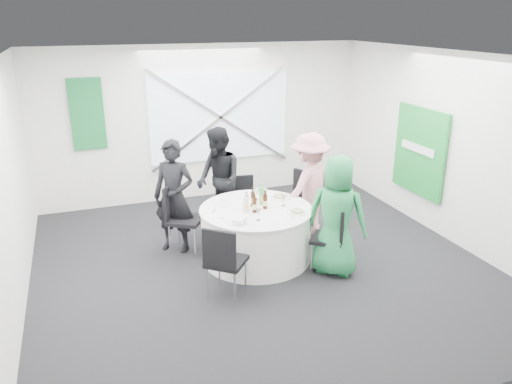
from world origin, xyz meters
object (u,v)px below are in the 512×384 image
object	(u,v)px
clear_water_bottle	(246,205)
person_woman_pink	(309,186)
person_man_back_left	(174,197)
green_water_bottle	(262,196)
person_man_back	(219,180)
chair_back_left	(179,213)
chair_front_left	(223,257)
chair_back_right	(300,199)
banquet_table	(256,234)
person_woman_green	(337,216)
chair_front_right	(335,233)
chair_back	(243,199)

from	to	relation	value
clear_water_bottle	person_woman_pink	bearing A→B (deg)	23.65
person_man_back_left	green_water_bottle	size ratio (longest dim) A/B	5.33
person_man_back_left	person_man_back	xyz separation A→B (m)	(0.80, 0.49, 0.01)
chair_back_left	green_water_bottle	bearing A→B (deg)	-81.30
person_man_back_left	chair_front_left	bearing A→B (deg)	-46.04
chair_back_right	banquet_table	bearing A→B (deg)	-90.00
chair_front_left	person_woman_pink	bearing A→B (deg)	-103.18
chair_back_right	person_woman_green	xyz separation A→B (m)	(-0.06, -1.23, 0.21)
banquet_table	chair_back_left	bearing A→B (deg)	147.00
chair_front_right	person_man_back	size ratio (longest dim) A/B	0.56
green_water_bottle	banquet_table	bearing A→B (deg)	-135.38
person_woman_pink	person_woman_green	bearing A→B (deg)	58.13
banquet_table	chair_front_left	bearing A→B (deg)	-129.66
chair_front_left	person_woman_green	size ratio (longest dim) A/B	0.59
chair_front_right	chair_front_left	size ratio (longest dim) A/B	0.97
chair_front_left	person_man_back	bearing A→B (deg)	-65.01
chair_back_right	chair_back	bearing A→B (deg)	-156.19
chair_front_left	person_woman_green	xyz separation A→B (m)	(1.58, 0.16, 0.25)
chair_back_left	person_man_back_left	distance (m)	0.24
chair_front_left	person_man_back_left	size ratio (longest dim) A/B	0.58
person_woman_pink	clear_water_bottle	size ratio (longest dim) A/B	6.12
banquet_table	green_water_bottle	distance (m)	0.53
chair_back_right	chair_front_left	bearing A→B (deg)	-78.82
chair_front_right	person_woman_pink	bearing A→B (deg)	-149.53
green_water_bottle	clear_water_bottle	bearing A→B (deg)	-145.96
person_man_back	person_woman_green	distance (m)	2.17
banquet_table	chair_back_left	world-z (taller)	chair_back_left
chair_back_left	person_woman_green	xyz separation A→B (m)	(1.80, -1.34, 0.22)
chair_back	green_water_bottle	xyz separation A→B (m)	(-0.04, -0.93, 0.38)
clear_water_bottle	chair_back_left	bearing A→B (deg)	138.07
chair_back_left	clear_water_bottle	bearing A→B (deg)	-98.93
chair_back_right	person_woman_green	world-z (taller)	person_woman_green
chair_back_left	chair_back_right	bearing A→B (deg)	-60.48
chair_back	person_woman_green	size ratio (longest dim) A/B	0.53
green_water_bottle	clear_water_bottle	xyz separation A→B (m)	(-0.31, -0.21, -0.02)
chair_back_right	person_man_back	distance (m)	1.31
chair_back_right	chair_front_right	distance (m)	1.19
chair_front_left	chair_back_left	bearing A→B (deg)	-42.11
green_water_bottle	person_woman_pink	bearing A→B (deg)	19.60
person_woman_green	chair_front_left	bearing A→B (deg)	46.17
clear_water_bottle	banquet_table	bearing A→B (deg)	23.95
person_woman_pink	green_water_bottle	bearing A→B (deg)	-4.00
chair_back_left	clear_water_bottle	world-z (taller)	clear_water_bottle
person_man_back	person_woman_green	world-z (taller)	person_man_back
banquet_table	person_man_back_left	xyz separation A→B (m)	(-1.00, 0.68, 0.44)
chair_front_right	person_man_back	distance (m)	2.15
person_man_back	green_water_bottle	size ratio (longest dim) A/B	5.36
chair_back_right	clear_water_bottle	distance (m)	1.25
person_woman_green	green_water_bottle	world-z (taller)	person_woman_green
chair_front_right	person_man_back_left	distance (m)	2.32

